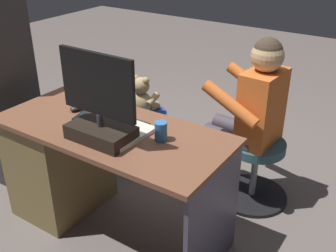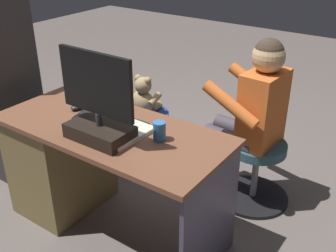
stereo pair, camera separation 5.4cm
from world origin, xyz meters
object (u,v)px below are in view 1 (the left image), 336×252
object	(u,v)px
teddy_bear	(142,97)
office_chair_teddy	(143,136)
cup	(161,131)
desk	(72,160)
computer_mouse	(77,107)
tv_remote	(82,115)
visitor_chair	(255,167)
keyboard	(113,120)
person	(250,107)
monitor	(100,113)

from	to	relation	value
teddy_bear	office_chair_teddy	bearing A→B (deg)	90.00
cup	teddy_bear	xyz separation A→B (m)	(0.63, -0.68, -0.19)
desk	computer_mouse	distance (m)	0.35
cup	tv_remote	world-z (taller)	cup
teddy_bear	visitor_chair	world-z (taller)	teddy_bear
keyboard	person	bearing A→B (deg)	-127.33
monitor	visitor_chair	xyz separation A→B (m)	(-0.53, -0.90, -0.62)
office_chair_teddy	tv_remote	bearing A→B (deg)	97.65
desk	visitor_chair	xyz separation A→B (m)	(-0.92, -0.77, -0.14)
teddy_bear	monitor	bearing A→B (deg)	113.77
teddy_bear	tv_remote	bearing A→B (deg)	97.53
monitor	tv_remote	world-z (taller)	monitor
desk	cup	size ratio (longest dim) A/B	13.29
tv_remote	visitor_chair	distance (m)	1.20
visitor_chair	tv_remote	bearing A→B (deg)	43.20
desk	office_chair_teddy	size ratio (longest dim) A/B	2.74
tv_remote	teddy_bear	distance (m)	0.72
computer_mouse	office_chair_teddy	size ratio (longest dim) A/B	0.19
desk	monitor	bearing A→B (deg)	162.39
desk	monitor	distance (m)	0.64
cup	person	bearing A→B (deg)	-104.46
cup	teddy_bear	size ratio (longest dim) A/B	0.35
computer_mouse	tv_remote	size ratio (longest dim) A/B	0.64
desk	cup	bearing A→B (deg)	-176.59
monitor	office_chair_teddy	xyz separation A→B (m)	(0.37, -0.83, -0.62)
keyboard	cup	world-z (taller)	cup
desk	keyboard	world-z (taller)	keyboard
visitor_chair	computer_mouse	bearing A→B (deg)	38.19
tv_remote	visitor_chair	world-z (taller)	tv_remote
keyboard	tv_remote	size ratio (longest dim) A/B	2.80
office_chair_teddy	computer_mouse	bearing A→B (deg)	90.01
office_chair_teddy	visitor_chair	bearing A→B (deg)	-175.84
computer_mouse	visitor_chair	distance (m)	1.24
monitor	cup	distance (m)	0.33
visitor_chair	person	bearing A→B (deg)	4.16
cup	monitor	bearing A→B (deg)	32.21
desk	computer_mouse	size ratio (longest dim) A/B	14.20
monitor	teddy_bear	world-z (taller)	monitor
visitor_chair	cup	bearing A→B (deg)	70.17
keyboard	office_chair_teddy	size ratio (longest dim) A/B	0.84
keyboard	cup	xyz separation A→B (m)	(-0.35, 0.03, 0.04)
keyboard	tv_remote	xyz separation A→B (m)	(0.19, 0.05, -0.00)
office_chair_teddy	visitor_chair	distance (m)	0.90
tv_remote	visitor_chair	size ratio (longest dim) A/B	0.31
office_chair_teddy	person	bearing A→B (deg)	-175.84
person	visitor_chair	bearing A→B (deg)	-175.84
cup	tv_remote	xyz separation A→B (m)	(0.54, 0.02, -0.04)
computer_mouse	teddy_bear	size ratio (longest dim) A/B	0.33
computer_mouse	person	distance (m)	1.08
computer_mouse	teddy_bear	bearing A→B (deg)	-89.99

